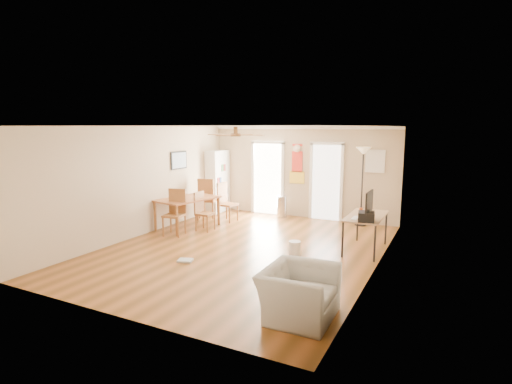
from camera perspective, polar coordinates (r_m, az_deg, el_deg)
The scene contains 30 objects.
floor at distance 8.65m, azimuth -1.80°, elevation -8.12°, with size 7.00×7.00×0.00m, color brown.
ceiling at distance 8.26m, azimuth -1.89°, elevation 9.37°, with size 5.50×7.00×0.00m, color silver, non-canonical shape.
wall_back at distance 11.53m, azimuth 6.48°, elevation 2.81°, with size 5.50×0.04×2.60m, color beige, non-canonical shape.
wall_front at distance 5.59m, azimuth -19.25°, elevation -4.53°, with size 5.50×0.04×2.60m, color beige, non-canonical shape.
wall_left at distance 9.95m, azimuth -15.91°, elevation 1.50°, with size 0.04×7.00×2.60m, color beige, non-canonical shape.
wall_right at distance 7.46m, azimuth 17.06°, elevation -1.05°, with size 0.04×7.00×2.60m, color beige, non-canonical shape.
crown_molding at distance 8.26m, azimuth -1.89°, elevation 9.10°, with size 5.50×7.00×0.08m, color white, non-canonical shape.
kitchen_doorway at distance 11.94m, azimuth 1.70°, elevation 1.88°, with size 0.90×0.10×2.10m, color white, non-canonical shape.
bathroom_doorway at distance 11.31m, azimuth 10.00°, elevation 1.33°, with size 0.80×0.10×2.10m, color white, non-canonical shape.
wall_decal at distance 11.53m, azimuth 5.89°, elevation 4.07°, with size 0.46×0.03×1.10m, color red.
ac_grille at distance 10.93m, azimuth 16.63°, elevation 4.24°, with size 0.50×0.04×0.60m, color white.
framed_poster at distance 10.96m, azimuth -10.96°, elevation 4.47°, with size 0.04×0.66×0.48m, color black.
ceiling_fan at distance 8.00m, azimuth -2.92°, elevation 8.15°, with size 1.24×1.24×0.20m, color #593819, non-canonical shape.
bookshelf at distance 12.29m, azimuth -5.48°, elevation 1.53°, with size 0.38×0.85×1.88m, color silver, non-canonical shape.
dining_table at distance 10.46m, azimuth -9.69°, elevation -2.97°, with size 0.94×1.56×0.78m, color #AB6137, non-canonical shape.
dining_chair_right_a at distance 11.03m, azimuth -4.03°, elevation -1.48°, with size 0.44×0.44×1.06m, color #AA6637, non-canonical shape.
dining_chair_right_b at distance 10.11m, azimuth -7.27°, elevation -2.79°, with size 0.40×0.40×0.97m, color brown, non-canonical shape.
dining_chair_near at distance 9.79m, azimuth -11.63°, elevation -2.93°, with size 0.45×0.45×1.09m, color #A17033, non-canonical shape.
dining_chair_far at distance 11.56m, azimuth -6.81°, elevation -0.84°, with size 0.47×0.47×1.14m, color #9C5A32, non-canonical shape.
trash_can at distance 11.53m, azimuth 3.71°, elevation -2.11°, with size 0.29×0.29×0.63m, color #BDBDBF.
torchiere_lamp at distance 10.83m, azimuth 14.90°, elevation 0.74°, with size 0.39×0.39×2.07m, color black, non-canonical shape.
computer_desk at distance 8.76m, azimuth 15.35°, elevation -5.66°, with size 0.71×1.41×0.76m, color tan, non-canonical shape.
imac at distance 8.21m, azimuth 15.84°, elevation -1.88°, with size 0.09×0.62×0.58m, color black, non-canonical shape.
keyboard at distance 8.35m, azimuth 13.99°, elevation -3.60°, with size 0.12×0.36×0.01m, color silver.
printer at distance 8.12m, azimuth 15.47°, elevation -3.40°, with size 0.31×0.36×0.19m, color black.
orange_bottle at distance 8.35m, azimuth 14.75°, elevation -2.93°, with size 0.07×0.07×0.21m, color #E65114.
wastebasket_a at distance 8.27m, azimuth 5.53°, elevation -7.95°, with size 0.25×0.25×0.28m, color silver.
wastebasket_b at distance 6.96m, azimuth 4.05°, elevation -11.32°, with size 0.24×0.24×0.28m, color silver.
floor_cloth at distance 7.99m, azimuth -10.08°, elevation -9.60°, with size 0.28×0.22×0.04m, color #A8A7A3.
armchair at distance 5.66m, azimuth 6.13°, elevation -14.13°, with size 1.06×0.92×0.69m, color #AEAEA9.
Camera 1 is at (3.94, -7.26, 2.58)m, focal length 28.02 mm.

